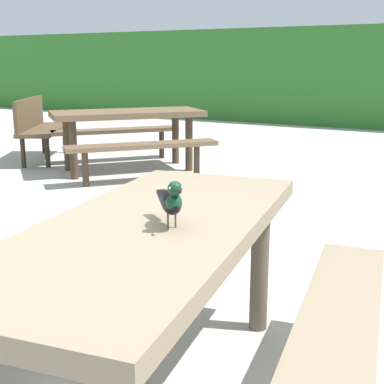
# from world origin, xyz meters

# --- Properties ---
(picnic_table_foreground) EXTENTS (1.94, 1.97, 0.74)m
(picnic_table_foreground) POSITION_xyz_m (0.04, 0.10, 0.56)
(picnic_table_foreground) COLOR #84725B
(picnic_table_foreground) RESTS_ON ground
(bird_grackle) EXTENTS (0.22, 0.22, 0.18)m
(bird_grackle) POSITION_xyz_m (0.15, 0.07, 0.84)
(bird_grackle) COLOR black
(bird_grackle) RESTS_ON picnic_table_foreground
(picnic_table_mid_left) EXTENTS (2.39, 2.39, 0.74)m
(picnic_table_mid_left) POSITION_xyz_m (-2.82, 3.78, 0.56)
(picnic_table_mid_left) COLOR brown
(picnic_table_mid_left) RESTS_ON ground
(park_bench_side) EXTENTS (1.12, 1.42, 0.84)m
(park_bench_side) POSITION_xyz_m (-4.32, 3.77, 0.49)
(park_bench_side) COLOR brown
(park_bench_side) RESTS_ON ground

